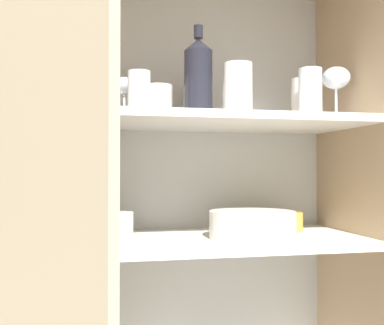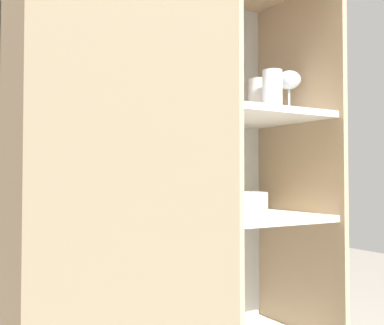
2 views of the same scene
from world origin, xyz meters
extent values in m
cube|color=silver|center=(0.00, 0.40, 0.77)|extent=(0.93, 0.02, 1.53)
cube|color=tan|center=(-0.46, 0.19, 0.77)|extent=(0.02, 0.42, 1.53)
cube|color=tan|center=(0.46, 0.19, 0.77)|extent=(0.02, 0.42, 1.53)
cube|color=silver|center=(0.00, 0.19, 0.78)|extent=(0.89, 0.39, 0.02)
cube|color=silver|center=(0.00, 0.19, 1.10)|extent=(0.89, 0.39, 0.02)
cube|color=tan|center=(-0.35, -0.22, 0.77)|extent=(0.24, 0.41, 1.53)
cylinder|color=white|center=(0.30, 0.14, 1.18)|extent=(0.06, 0.06, 0.14)
cylinder|color=white|center=(0.13, 0.25, 1.17)|extent=(0.08, 0.08, 0.12)
cylinder|color=silver|center=(-0.31, 0.15, 1.17)|extent=(0.06, 0.06, 0.11)
cylinder|color=white|center=(0.09, 0.12, 1.18)|extent=(0.07, 0.07, 0.14)
cylinder|color=silver|center=(-0.09, 0.28, 1.16)|extent=(0.07, 0.07, 0.10)
cylinder|color=white|center=(-0.28, 0.08, 1.18)|extent=(0.08, 0.08, 0.14)
cylinder|color=silver|center=(0.33, 0.24, 1.17)|extent=(0.07, 0.07, 0.13)
cylinder|color=white|center=(-0.15, 0.22, 1.17)|extent=(0.06, 0.06, 0.13)
cylinder|color=silver|center=(0.03, 0.32, 1.17)|extent=(0.08, 0.08, 0.11)
cylinder|color=white|center=(-0.19, 0.33, 1.11)|extent=(0.06, 0.06, 0.01)
cylinder|color=white|center=(-0.19, 0.33, 1.15)|extent=(0.01, 0.01, 0.08)
ellipsoid|color=white|center=(-0.19, 0.33, 1.22)|extent=(0.07, 0.07, 0.05)
cylinder|color=silver|center=(-0.38, 0.27, 1.11)|extent=(0.07, 0.07, 0.01)
cylinder|color=silver|center=(-0.38, 0.27, 1.14)|extent=(0.01, 0.01, 0.06)
ellipsoid|color=silver|center=(-0.38, 0.27, 1.21)|extent=(0.08, 0.08, 0.07)
cylinder|color=white|center=(0.39, 0.16, 1.11)|extent=(0.06, 0.06, 0.01)
cylinder|color=white|center=(0.39, 0.16, 1.16)|extent=(0.01, 0.01, 0.08)
ellipsoid|color=white|center=(0.39, 0.16, 1.23)|extent=(0.08, 0.08, 0.06)
cylinder|color=black|center=(0.00, 0.18, 1.20)|extent=(0.08, 0.08, 0.18)
cone|color=black|center=(0.00, 0.18, 1.30)|extent=(0.08, 0.08, 0.03)
cylinder|color=black|center=(0.00, 0.18, 1.34)|extent=(0.02, 0.02, 0.03)
cylinder|color=silver|center=(0.14, 0.14, 0.80)|extent=(0.23, 0.23, 0.01)
cylinder|color=silver|center=(0.14, 0.14, 0.80)|extent=(0.23, 0.23, 0.01)
cylinder|color=silver|center=(0.14, 0.14, 0.81)|extent=(0.23, 0.23, 0.01)
cylinder|color=silver|center=(0.14, 0.14, 0.82)|extent=(0.23, 0.23, 0.01)
cylinder|color=silver|center=(0.14, 0.14, 0.83)|extent=(0.23, 0.23, 0.01)
cylinder|color=silver|center=(0.14, 0.14, 0.84)|extent=(0.23, 0.23, 0.01)
cylinder|color=silver|center=(0.14, 0.14, 0.85)|extent=(0.23, 0.23, 0.01)
cylinder|color=silver|center=(0.14, 0.14, 0.86)|extent=(0.23, 0.23, 0.01)
cylinder|color=silver|center=(-0.26, 0.22, 0.82)|extent=(0.18, 0.18, 0.07)
torus|color=silver|center=(-0.26, 0.22, 0.85)|extent=(0.18, 0.18, 0.01)
cylinder|color=gold|center=(0.27, 0.27, 0.82)|extent=(0.13, 0.13, 0.05)
torus|color=gold|center=(0.27, 0.27, 0.84)|extent=(0.13, 0.13, 0.01)
camera|label=1|loc=(-0.25, -0.98, 0.97)|focal=42.00mm
camera|label=2|loc=(-0.63, -0.95, 0.91)|focal=42.00mm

